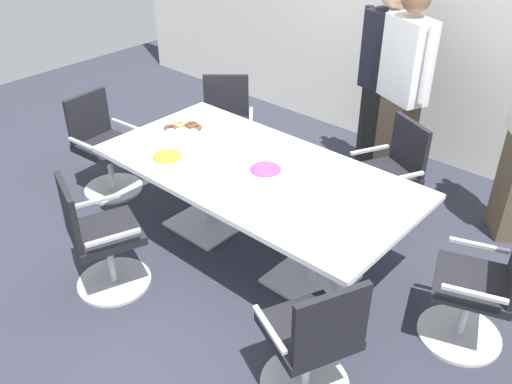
% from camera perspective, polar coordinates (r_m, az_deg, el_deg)
% --- Properties ---
extents(ground_plane, '(10.00, 10.00, 0.01)m').
position_cam_1_polar(ground_plane, '(4.47, 0.00, -6.03)').
color(ground_plane, '#2D303D').
extents(back_wall, '(8.00, 0.10, 2.80)m').
position_cam_1_polar(back_wall, '(5.70, 17.01, 17.09)').
color(back_wall, white).
rests_on(back_wall, ground).
extents(conference_table, '(2.40, 1.20, 0.75)m').
position_cam_1_polar(conference_table, '(4.11, 0.00, 0.89)').
color(conference_table, white).
rests_on(conference_table, ground).
extents(office_chair_0, '(0.76, 0.76, 0.91)m').
position_cam_1_polar(office_chair_0, '(5.42, -3.11, 6.43)').
color(office_chair_0, silver).
rests_on(office_chair_0, ground).
extents(office_chair_1, '(0.58, 0.58, 0.91)m').
position_cam_1_polar(office_chair_1, '(5.23, -15.45, 4.22)').
color(office_chair_1, silver).
rests_on(office_chair_1, ground).
extents(office_chair_2, '(0.69, 0.69, 0.91)m').
position_cam_1_polar(office_chair_2, '(4.04, -15.89, -4.92)').
color(office_chair_2, silver).
rests_on(office_chair_2, ground).
extents(office_chair_3, '(0.71, 0.71, 0.91)m').
position_cam_1_polar(office_chair_3, '(3.20, 5.86, -15.36)').
color(office_chair_3, silver).
rests_on(office_chair_3, ground).
extents(office_chair_4, '(0.69, 0.69, 0.91)m').
position_cam_1_polar(office_chair_4, '(3.76, 22.16, -9.54)').
color(office_chair_4, silver).
rests_on(office_chair_4, ground).
extents(office_chair_5, '(0.72, 0.72, 0.91)m').
position_cam_1_polar(office_chair_5, '(4.71, 13.56, 1.21)').
color(office_chair_5, silver).
rests_on(office_chair_5, ground).
extents(person_standing_0, '(0.61, 0.30, 1.83)m').
position_cam_1_polar(person_standing_0, '(5.21, 13.10, 11.21)').
color(person_standing_0, black).
rests_on(person_standing_0, ground).
extents(person_standing_1, '(0.59, 0.38, 1.87)m').
position_cam_1_polar(person_standing_1, '(4.98, 14.93, 10.24)').
color(person_standing_1, brown).
rests_on(person_standing_1, ground).
extents(snack_bowl_chips_orange, '(0.25, 0.25, 0.11)m').
position_cam_1_polar(snack_bowl_chips_orange, '(4.11, -9.08, 3.35)').
color(snack_bowl_chips_orange, white).
rests_on(snack_bowl_chips_orange, conference_table).
extents(snack_bowl_candy_mix, '(0.25, 0.25, 0.11)m').
position_cam_1_polar(snack_bowl_candy_mix, '(3.90, 0.98, 2.04)').
color(snack_bowl_candy_mix, beige).
rests_on(snack_bowl_candy_mix, conference_table).
extents(donut_platter, '(0.32, 0.32, 0.04)m').
position_cam_1_polar(donut_platter, '(4.62, -7.57, 6.39)').
color(donut_platter, white).
rests_on(donut_platter, conference_table).
extents(plate_stack, '(0.20, 0.20, 0.04)m').
position_cam_1_polar(plate_stack, '(3.77, 11.94, -0.46)').
color(plate_stack, white).
rests_on(plate_stack, conference_table).
extents(napkin_pile, '(0.19, 0.19, 0.05)m').
position_cam_1_polar(napkin_pile, '(3.59, 1.37, -1.37)').
color(napkin_pile, white).
rests_on(napkin_pile, conference_table).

